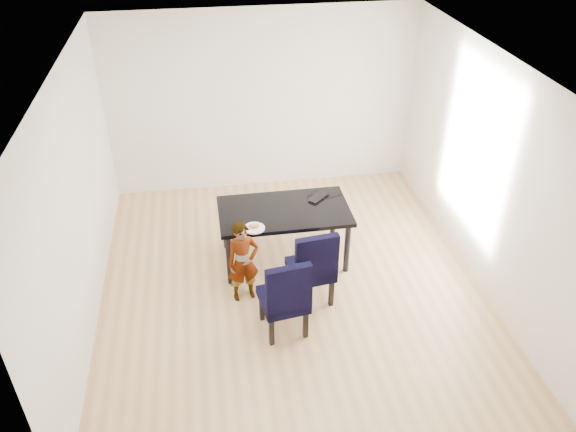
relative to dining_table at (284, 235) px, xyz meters
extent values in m
cube|color=tan|center=(0.00, -0.50, -0.38)|extent=(4.50, 5.00, 0.01)
cube|color=white|center=(0.00, -0.50, 2.33)|extent=(4.50, 5.00, 0.01)
cube|color=white|center=(0.00, 2.00, 0.98)|extent=(4.50, 0.01, 2.70)
cube|color=white|center=(0.00, -3.00, 0.98)|extent=(4.50, 0.01, 2.70)
cube|color=white|center=(-2.25, -0.50, 0.98)|extent=(0.01, 5.00, 2.70)
cube|color=white|center=(2.25, -0.50, 0.98)|extent=(0.01, 5.00, 2.70)
cube|color=black|center=(0.00, 0.00, 0.00)|extent=(1.60, 0.90, 0.75)
cube|color=black|center=(-0.20, -1.23, 0.12)|extent=(0.54, 0.56, 1.00)
cube|color=black|center=(0.18, -0.78, 0.12)|extent=(0.53, 0.55, 1.00)
imported|color=orange|center=(-0.57, -0.65, 0.14)|extent=(0.41, 0.31, 1.03)
cylinder|color=white|center=(-0.41, -0.35, 0.38)|extent=(0.29, 0.29, 0.01)
ellipsoid|color=#B27F3F|center=(-0.41, -0.35, 0.42)|extent=(0.14, 0.09, 0.05)
imported|color=black|center=(0.44, 0.24, 0.39)|extent=(0.38, 0.37, 0.03)
torus|color=black|center=(0.46, 0.16, 0.38)|extent=(0.20, 0.20, 0.01)
camera|label=1|loc=(-0.88, -5.70, 4.07)|focal=35.00mm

